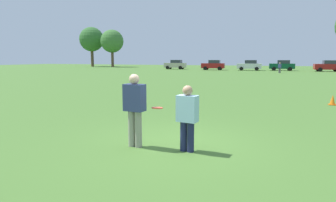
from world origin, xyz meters
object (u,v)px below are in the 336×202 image
object	(u,v)px
parked_car_near_left	(175,64)
parked_car_center	(250,65)
player_thrower	(135,106)
traffic_cone	(333,100)
frisbee	(157,108)
parked_car_near_right	(329,66)
bystander_sideline_watcher	(280,67)
parked_car_mid_left	(213,65)
player_defender	(187,115)
parked_car_mid_right	(282,65)

from	to	relation	value
parked_car_near_left	parked_car_center	distance (m)	14.40
player_thrower	parked_car_center	xyz separation A→B (m)	(-2.21, 47.72, -0.08)
player_thrower	parked_car_near_left	size ratio (longest dim) A/B	0.41
traffic_cone	parked_car_near_left	world-z (taller)	parked_car_near_left
player_thrower	parked_car_center	distance (m)	47.77
player_thrower	frisbee	xyz separation A→B (m)	(0.58, 0.04, -0.01)
parked_car_near_right	bystander_sideline_watcher	distance (m)	10.87
player_thrower	parked_car_mid_left	bearing A→B (deg)	100.37
parked_car_near_left	parked_car_mid_left	bearing A→B (deg)	-8.68
player_defender	frisbee	bearing A→B (deg)	-174.51
frisbee	parked_car_mid_left	world-z (taller)	parked_car_mid_left
parked_car_mid_left	parked_car_mid_right	distance (m)	11.96
player_defender	parked_car_near_right	size ratio (longest dim) A/B	0.36
parked_car_near_right	parked_car_mid_left	bearing A→B (deg)	-178.83
traffic_cone	parked_car_mid_right	xyz separation A→B (m)	(-2.34, 39.93, 0.69)
player_defender	bystander_sideline_watcher	bearing A→B (deg)	87.69
frisbee	parked_car_near_right	bearing A→B (deg)	78.55
parked_car_near_left	parked_car_mid_right	bearing A→B (deg)	1.10
parked_car_mid_left	parked_car_near_right	distance (m)	18.93
player_defender	frisbee	xyz separation A→B (m)	(-0.72, -0.07, 0.13)
parked_car_near_right	player_thrower	bearing A→B (deg)	-102.10
player_thrower	player_defender	distance (m)	1.31
player_thrower	parked_car_near_right	xyz separation A→B (m)	(10.25, 47.79, -0.08)
frisbee	parked_car_near_left	world-z (taller)	parked_car_near_left
player_defender	frisbee	size ratio (longest dim) A/B	5.70
parked_car_mid_left	parked_car_near_right	size ratio (longest dim) A/B	1.00
bystander_sideline_watcher	parked_car_near_right	bearing A→B (deg)	47.48
parked_car_mid_left	parked_car_center	bearing A→B (deg)	2.76
parked_car_center	parked_car_near_right	world-z (taller)	same
bystander_sideline_watcher	traffic_cone	bearing A→B (deg)	-85.12
frisbee	traffic_cone	xyz separation A→B (m)	(4.95, 9.02, -0.77)
parked_car_mid_left	parked_car_near_right	world-z (taller)	same
traffic_cone	bystander_sideline_watcher	size ratio (longest dim) A/B	0.31
player_thrower	bystander_sideline_watcher	bearing A→B (deg)	85.83
player_defender	frisbee	world-z (taller)	player_defender
player_thrower	parked_car_mid_right	xyz separation A→B (m)	(3.18, 48.99, -0.08)
player_defender	parked_car_near_right	xyz separation A→B (m)	(8.95, 47.68, 0.06)
player_defender	bystander_sideline_watcher	distance (m)	39.70
player_thrower	parked_car_near_right	distance (m)	48.88
parked_car_near_right	bystander_sideline_watcher	xyz separation A→B (m)	(-7.35, -8.01, -0.05)
frisbee	parked_car_near_right	size ratio (longest dim) A/B	0.06
parked_car_center	parked_car_mid_left	bearing A→B (deg)	-177.24
frisbee	parked_car_near_left	bearing A→B (deg)	109.45
frisbee	parked_car_center	world-z (taller)	parked_car_center
parked_car_near_left	parked_car_center	xyz separation A→B (m)	(14.37, -0.90, 0.00)
parked_car_near_left	parked_car_mid_right	xyz separation A→B (m)	(19.76, 0.38, 0.00)
traffic_cone	parked_car_mid_right	world-z (taller)	parked_car_mid_right
traffic_cone	parked_car_near_left	distance (m)	45.31
traffic_cone	parked_car_near_right	distance (m)	39.02
player_defender	parked_car_mid_left	world-z (taller)	parked_car_mid_left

